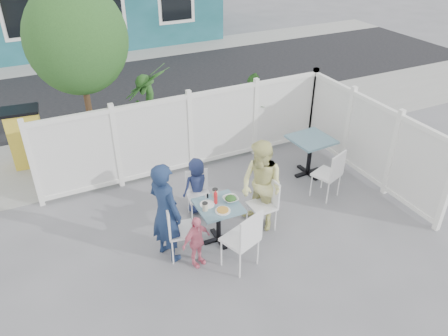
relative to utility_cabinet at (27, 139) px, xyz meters
name	(u,v)px	position (x,y,z in m)	size (l,w,h in m)	color
ground	(243,238)	(2.81, -4.00, -0.59)	(80.00, 80.00, 0.00)	slate
near_sidewalk	(164,140)	(2.81, -0.20, -0.58)	(24.00, 2.60, 0.01)	gray
street	(122,88)	(2.81, 3.50, -0.58)	(24.00, 5.00, 0.01)	black
far_sidewalk	(99,59)	(2.81, 6.60, -0.58)	(24.00, 1.60, 0.01)	gray
fence_back	(190,134)	(2.91, -1.60, 0.20)	(5.86, 0.08, 1.60)	white
fence_right	(369,142)	(5.81, -3.40, 0.20)	(0.08, 3.66, 1.60)	white
tree	(77,40)	(1.21, -0.70, 2.01)	(1.80, 1.62, 3.59)	#382316
utility_cabinet	(27,139)	(0.00, 0.00, 0.00)	(0.63, 0.45, 1.17)	gold
potted_shrub_a	(151,115)	(2.35, -0.90, 0.42)	(1.13, 1.13, 2.01)	#23481C
potted_shrub_b	(242,113)	(4.37, -1.00, 0.12)	(1.27, 1.10, 1.41)	#23481C
main_table	(218,213)	(2.44, -3.86, -0.05)	(0.67, 0.67, 0.69)	slate
spare_table	(311,147)	(4.91, -2.82, 0.03)	(0.79, 0.79, 0.79)	slate
chair_left	(175,226)	(1.72, -3.88, -0.04)	(0.48, 0.49, 0.94)	white
chair_right	(266,200)	(3.29, -3.88, -0.06)	(0.41, 0.42, 0.90)	white
chair_back	(198,191)	(2.43, -3.09, -0.10)	(0.45, 0.43, 0.84)	white
chair_near	(245,237)	(2.51, -4.58, 0.00)	(0.58, 0.57, 1.01)	white
chair_spare	(331,172)	(4.75, -3.67, -0.03)	(0.55, 0.54, 0.96)	white
man	(166,212)	(1.61, -3.83, 0.23)	(0.59, 0.39, 1.62)	navy
woman	(261,186)	(3.22, -3.81, 0.19)	(0.76, 0.59, 1.56)	yellow
boy	(197,185)	(2.46, -2.96, -0.08)	(0.50, 0.32, 1.02)	navy
toddler	(196,242)	(1.92, -4.20, -0.16)	(0.50, 0.21, 0.86)	pink
plate_main	(223,211)	(2.43, -4.03, 0.11)	(0.24, 0.24, 0.01)	white
plate_side	(207,204)	(2.29, -3.78, 0.11)	(0.23, 0.23, 0.02)	white
salad_bowl	(231,199)	(2.66, -3.84, 0.13)	(0.23, 0.23, 0.06)	white
coffee_cup_a	(205,207)	(2.21, -3.89, 0.17)	(0.08, 0.08, 0.13)	beige
coffee_cup_b	(215,193)	(2.49, -3.64, 0.17)	(0.09, 0.09, 0.13)	beige
ketchup_bottle	(216,198)	(2.43, -3.79, 0.20)	(0.06, 0.06, 0.19)	red
salt_shaker	(206,196)	(2.35, -3.59, 0.14)	(0.03, 0.03, 0.08)	white
pepper_shaker	(208,196)	(2.37, -3.61, 0.14)	(0.03, 0.03, 0.07)	black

